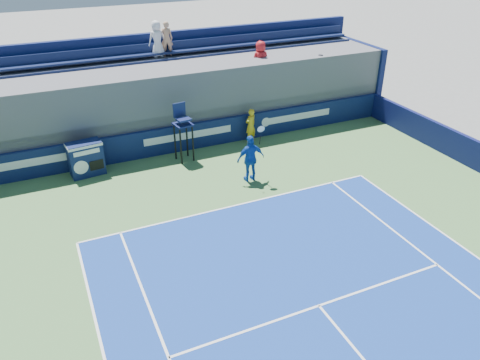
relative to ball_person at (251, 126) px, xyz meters
name	(u,v)px	position (x,y,z in m)	size (l,w,h in m)	color
ball_person	(251,126)	(0.00, 0.00, 0.00)	(0.58, 0.38, 1.59)	gold
back_hoarding	(188,137)	(-2.87, 0.39, -0.21)	(20.40, 0.21, 1.20)	#0B1743
match_clock	(86,158)	(-7.32, -0.21, -0.06)	(1.40, 0.87, 1.40)	#0E1946
umpire_chair	(183,126)	(-3.36, -0.53, 0.72)	(0.79, 0.79, 2.48)	black
tennis_player	(251,158)	(-1.58, -3.34, 0.15)	(1.12, 0.49, 2.57)	#1549B0
stadium_seating	(172,96)	(-2.87, 2.44, 1.04)	(21.00, 4.05, 5.05)	#55555A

